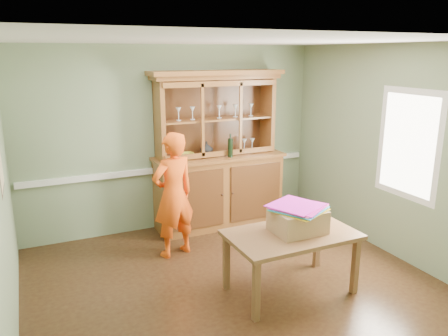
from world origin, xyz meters
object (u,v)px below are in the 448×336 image
person (173,195)px  china_hutch (218,173)px  cardboard_box (298,221)px  dining_table (291,240)px

person → china_hutch: bearing=-157.0°
china_hutch → cardboard_box: (-0.00, -2.14, 0.00)m
dining_table → person: 1.67m
cardboard_box → person: bearing=124.0°
dining_table → cardboard_box: cardboard_box is taller
china_hutch → person: 1.20m
china_hutch → dining_table: 2.16m
china_hutch → cardboard_box: bearing=-90.0°
dining_table → china_hutch: bearing=87.5°
china_hutch → dining_table: size_ratio=1.68×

